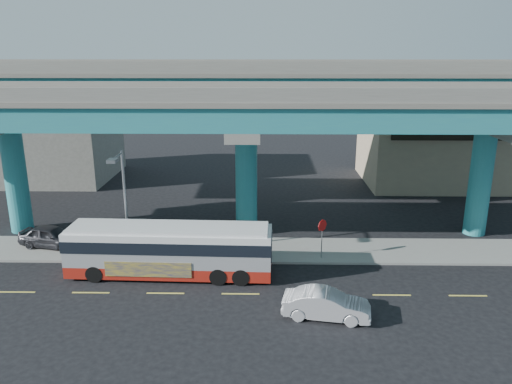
{
  "coord_description": "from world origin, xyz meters",
  "views": [
    {
      "loc": [
        1.23,
        -24.16,
        12.59
      ],
      "look_at": [
        0.75,
        4.0,
        4.39
      ],
      "focal_mm": 35.0,
      "sensor_mm": 36.0,
      "label": 1
    }
  ],
  "objects_px": {
    "stop_sign": "(322,230)",
    "transit_bus": "(170,248)",
    "sedan": "(326,305)",
    "parked_car": "(51,236)",
    "street_lamp": "(122,191)"
  },
  "relations": [
    {
      "from": "transit_bus",
      "to": "sedan",
      "type": "distance_m",
      "value": 9.56
    },
    {
      "from": "transit_bus",
      "to": "sedan",
      "type": "bearing_deg",
      "value": -26.77
    },
    {
      "from": "transit_bus",
      "to": "parked_car",
      "type": "xyz_separation_m",
      "value": [
        -8.4,
        3.72,
        -0.77
      ]
    },
    {
      "from": "stop_sign",
      "to": "transit_bus",
      "type": "bearing_deg",
      "value": 174.49
    },
    {
      "from": "parked_car",
      "to": "transit_bus",
      "type": "bearing_deg",
      "value": -101.02
    },
    {
      "from": "parked_car",
      "to": "street_lamp",
      "type": "distance_m",
      "value": 6.99
    },
    {
      "from": "transit_bus",
      "to": "sedan",
      "type": "xyz_separation_m",
      "value": [
        8.35,
        -4.56,
        -0.94
      ]
    },
    {
      "from": "sedan",
      "to": "parked_car",
      "type": "height_order",
      "value": "parked_car"
    },
    {
      "from": "parked_car",
      "to": "sedan",
      "type": "bearing_deg",
      "value": -103.44
    },
    {
      "from": "transit_bus",
      "to": "parked_car",
      "type": "distance_m",
      "value": 9.22
    },
    {
      "from": "sedan",
      "to": "stop_sign",
      "type": "distance_m",
      "value": 6.92
    },
    {
      "from": "parked_car",
      "to": "stop_sign",
      "type": "xyz_separation_m",
      "value": [
        17.26,
        -1.5,
        1.08
      ]
    },
    {
      "from": "parked_car",
      "to": "stop_sign",
      "type": "bearing_deg",
      "value": -82.07
    },
    {
      "from": "sedan",
      "to": "stop_sign",
      "type": "relative_size",
      "value": 1.77
    },
    {
      "from": "sedan",
      "to": "parked_car",
      "type": "xyz_separation_m",
      "value": [
        -16.76,
        8.29,
        0.16
      ]
    }
  ]
}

